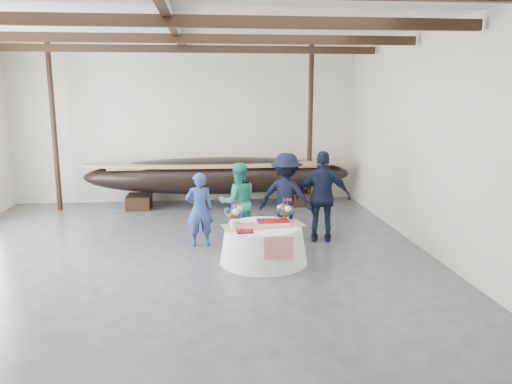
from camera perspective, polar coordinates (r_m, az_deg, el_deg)
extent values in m
cube|color=#3D3D42|center=(9.42, -8.80, -8.72)|extent=(10.00, 12.00, 0.01)
cube|color=silver|center=(14.88, -7.96, 7.56)|extent=(10.00, 0.02, 4.50)
cube|color=silver|center=(3.04, -15.54, -7.63)|extent=(10.00, 0.02, 4.50)
cube|color=silver|center=(9.96, 20.96, 5.06)|extent=(0.02, 12.00, 4.50)
cube|color=white|center=(8.95, -9.73, 19.47)|extent=(10.00, 12.00, 0.01)
cube|color=black|center=(7.92, -10.15, 18.70)|extent=(9.80, 0.12, 0.18)
cube|color=black|center=(10.40, -9.13, 16.95)|extent=(9.80, 0.12, 0.18)
cube|color=black|center=(12.89, -8.52, 15.87)|extent=(9.80, 0.12, 0.18)
cube|color=black|center=(8.93, -9.70, 18.71)|extent=(0.15, 11.76, 0.15)
cylinder|color=black|center=(14.54, -22.09, 6.75)|extent=(0.14, 0.14, 4.50)
cylinder|color=black|center=(14.29, 6.21, 7.45)|extent=(0.14, 0.14, 4.50)
cube|color=black|center=(14.39, -13.21, -1.07)|extent=(0.66, 0.85, 0.38)
cube|color=black|center=(14.51, 4.76, -0.70)|extent=(0.66, 0.85, 0.38)
ellipsoid|color=black|center=(14.14, -4.23, 1.90)|extent=(7.52, 1.50, 1.03)
cube|color=#9E7A4C|center=(14.09, -4.24, 3.03)|extent=(6.02, 0.99, 0.06)
cone|color=white|center=(9.60, 0.86, -6.02)|extent=(1.68, 1.68, 0.69)
cylinder|color=white|center=(9.50, 0.87, -3.97)|extent=(1.42, 1.42, 0.04)
cube|color=red|center=(9.49, 0.87, -3.84)|extent=(1.62, 0.82, 0.01)
cube|color=white|center=(9.55, 1.95, -3.55)|extent=(0.60, 0.40, 0.07)
cylinder|color=white|center=(9.28, -2.46, -3.71)|extent=(0.18, 0.18, 0.16)
cylinder|color=white|center=(9.73, -2.49, -2.85)|extent=(0.18, 0.18, 0.21)
cube|color=maroon|center=(9.05, -1.28, -4.53)|extent=(0.30, 0.24, 0.03)
cone|color=silver|center=(9.45, 4.67, -3.58)|extent=(0.09, 0.09, 0.12)
imported|color=navy|center=(10.56, -6.48, -1.99)|extent=(0.60, 0.43, 1.57)
imported|color=#1D9A7C|center=(10.84, -2.06, -1.16)|extent=(0.92, 0.76, 1.73)
imported|color=black|center=(10.92, 3.47, -0.56)|extent=(1.43, 1.16, 1.92)
imported|color=black|center=(10.86, 7.67, -0.53)|extent=(1.25, 0.75, 1.98)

